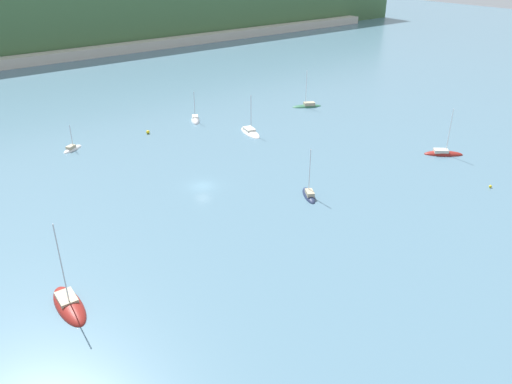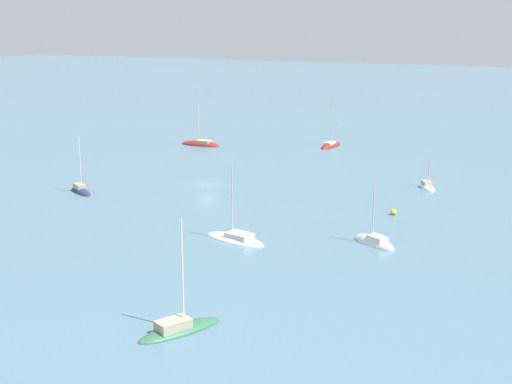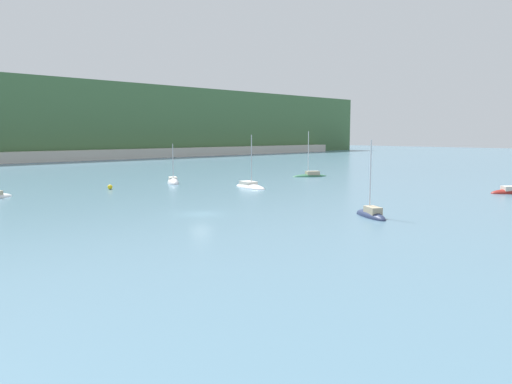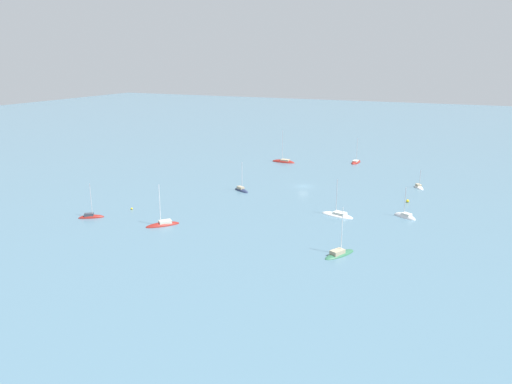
{
  "view_description": "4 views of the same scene",
  "coord_description": "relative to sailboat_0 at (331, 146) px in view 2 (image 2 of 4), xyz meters",
  "views": [
    {
      "loc": [
        -41.53,
        -69.08,
        39.06
      ],
      "look_at": [
        2.23,
        -12.79,
        3.2
      ],
      "focal_mm": 35.0,
      "sensor_mm": 36.0,
      "label": 1
    },
    {
      "loc": [
        94.44,
        52.52,
        25.34
      ],
      "look_at": [
        15.55,
        15.69,
        3.92
      ],
      "focal_mm": 50.0,
      "sensor_mm": 36.0,
      "label": 2
    },
    {
      "loc": [
        -34.5,
        -44.85,
        9.11
      ],
      "look_at": [
        11.12,
        2.44,
        1.43
      ],
      "focal_mm": 35.0,
      "sensor_mm": 36.0,
      "label": 3
    },
    {
      "loc": [
        136.77,
        45.86,
        37.34
      ],
      "look_at": [
        15.29,
        -8.65,
        1.05
      ],
      "focal_mm": 35.0,
      "sensor_mm": 36.0,
      "label": 4
    }
  ],
  "objects": [
    {
      "name": "ground_plane",
      "position": [
        39.98,
        -6.35,
        -0.07
      ],
      "size": [
        600.0,
        600.0,
        0.0
      ],
      "primitive_type": "plane",
      "color": "slate"
    },
    {
      "name": "sailboat_0",
      "position": [
        0.0,
        0.0,
        0.0
      ],
      "size": [
        7.68,
        3.04,
        9.81
      ],
      "rotation": [
        0.0,
        0.0,
        3.05
      ],
      "color": "maroon",
      "rests_on": "ground_plane"
    },
    {
      "name": "sailboat_1",
      "position": [
        52.34,
        -20.91,
        0.06
      ],
      "size": [
        4.54,
        6.17,
        9.21
      ],
      "rotation": [
        0.0,
        0.0,
        1.05
      ],
      "color": "#232D4C",
      "rests_on": "ground_plane"
    },
    {
      "name": "sailboat_3",
      "position": [
        58.19,
        25.54,
        0.01
      ],
      "size": [
        4.64,
        6.2,
        8.3
      ],
      "rotation": [
        0.0,
        0.0,
        4.21
      ],
      "color": "silver",
      "rests_on": "ground_plane"
    },
    {
      "name": "sailboat_5",
      "position": [
        27.84,
        25.21,
        0.03
      ],
      "size": [
        5.31,
        4.02,
        5.92
      ],
      "rotation": [
        0.0,
        0.0,
        0.51
      ],
      "color": "white",
      "rests_on": "ground_plane"
    },
    {
      "name": "sailboat_6",
      "position": [
        87.69,
        17.3,
        0.09
      ],
      "size": [
        8.03,
        5.62,
        10.17
      ],
      "rotation": [
        0.0,
        0.0,
        2.67
      ],
      "color": "#2D6647",
      "rests_on": "ground_plane"
    },
    {
      "name": "sailboat_7",
      "position": [
        63.53,
        10.44,
        0.03
      ],
      "size": [
        4.68,
        8.73,
        9.57
      ],
      "rotation": [
        0.0,
        0.0,
        4.48
      ],
      "color": "white",
      "rests_on": "ground_plane"
    },
    {
      "name": "sailboat_8",
      "position": [
        9.74,
        -24.43,
        0.01
      ],
      "size": [
        3.24,
        8.86,
        12.56
      ],
      "rotation": [
        0.0,
        0.0,
        4.67
      ],
      "color": "maroon",
      "rests_on": "ground_plane"
    },
    {
      "name": "mooring_buoy_0",
      "position": [
        44.87,
        24.34,
        0.32
      ],
      "size": [
        0.79,
        0.79,
        0.79
      ],
      "color": "yellow",
      "rests_on": "ground_plane"
    }
  ]
}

